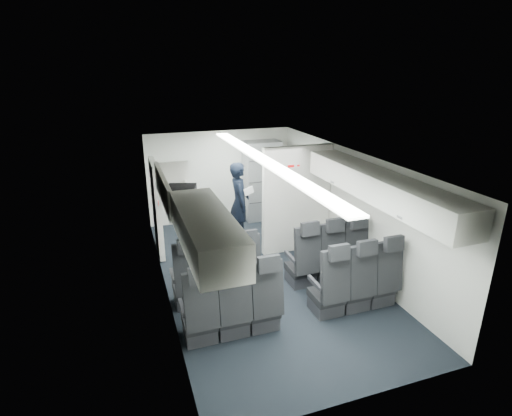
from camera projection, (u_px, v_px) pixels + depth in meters
cabin_shell at (264, 217)px, 6.78m from camera, size 3.41×6.01×2.16m
seat_row_front at (275, 269)px, 6.55m from camera, size 3.33×0.56×1.24m
seat_row_mid at (297, 297)px, 5.75m from camera, size 3.33×0.56×1.24m
overhead_bin_left_rear at (206, 231)px, 4.32m from camera, size 0.53×1.80×0.40m
overhead_bin_left_front_open at (178, 195)px, 5.91m from camera, size 0.64×1.70×0.72m
overhead_bin_right_rear at (418, 204)px, 5.18m from camera, size 0.53×1.80×0.40m
overhead_bin_right_front at (347, 172)px, 6.74m from camera, size 0.53×1.70×0.40m
bulkhead_partition at (297, 200)px, 7.81m from camera, size 1.40×0.15×2.13m
galley_unit at (262, 181)px, 9.55m from camera, size 0.85×0.52×1.90m
boarding_door at (157, 208)px, 7.72m from camera, size 0.12×1.27×1.86m
flight_attendant at (239, 203)px, 8.31m from camera, size 0.49×0.68×1.72m
carry_on_bag at (182, 193)px, 5.80m from camera, size 0.47×0.39×0.24m
papers at (249, 191)px, 8.24m from camera, size 0.21×0.06×0.15m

